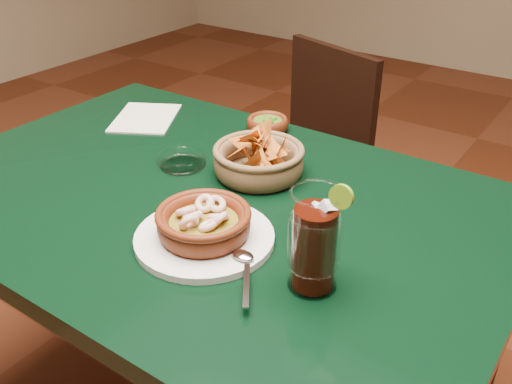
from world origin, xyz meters
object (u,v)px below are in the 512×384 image
Objects in this scene: dining_table at (206,235)px; cola_drink at (315,242)px; chip_basket at (259,160)px; shrimp_plate at (204,226)px; dining_chair at (302,167)px.

cola_drink is at bearing -21.23° from dining_table.
chip_basket is (0.04, 0.13, 0.13)m from dining_table.
cola_drink reaches higher than shrimp_plate.
dining_chair is at bearing 111.12° from chip_basket.
chip_basket is (0.22, -0.57, 0.32)m from dining_chair.
dining_table is 0.75m from dining_chair.
chip_basket is at bearing 103.60° from shrimp_plate.
shrimp_plate is 1.34× the size of chip_basket.
cola_drink is (0.21, 0.00, 0.05)m from shrimp_plate.
cola_drink is (0.50, -0.82, 0.37)m from dining_chair.
cola_drink is (0.32, -0.12, 0.18)m from dining_table.
dining_chair is 1.03m from cola_drink.
cola_drink reaches higher than dining_table.
shrimp_plate is 1.56× the size of cola_drink.
chip_basket reaches higher than shrimp_plate.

